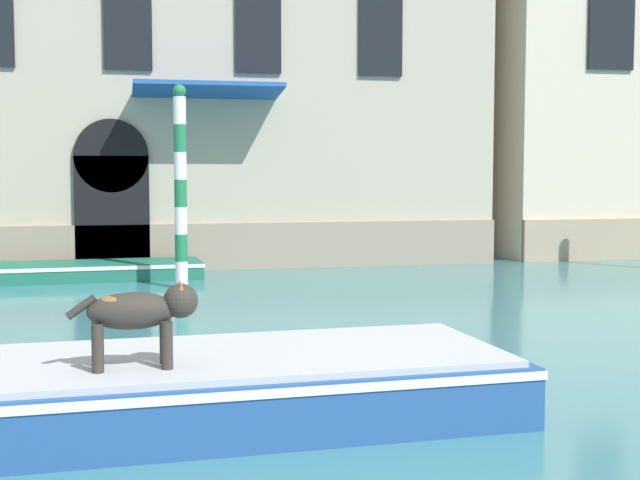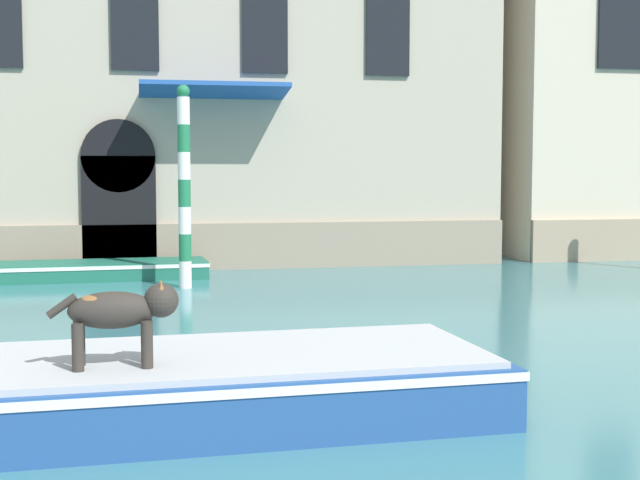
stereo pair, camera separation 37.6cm
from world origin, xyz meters
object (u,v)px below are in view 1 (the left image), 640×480
at_px(mooring_pole_0, 180,186).
at_px(dog_on_deck, 141,312).
at_px(boat_foreground, 91,393).
at_px(boat_moored_near_palazzo, 97,270).

bearing_deg(mooring_pole_0, dog_on_deck, -96.05).
bearing_deg(boat_foreground, boat_moored_near_palazzo, 88.72).
relative_size(boat_foreground, boat_moored_near_palazzo, 1.78).
relative_size(boat_foreground, mooring_pole_0, 2.00).
height_order(boat_foreground, mooring_pole_0, mooring_pole_0).
distance_m(boat_foreground, boat_moored_near_palazzo, 11.67).
bearing_deg(mooring_pole_0, boat_foreground, -98.95).
relative_size(boat_foreground, dog_on_deck, 7.07).
relative_size(dog_on_deck, mooring_pole_0, 0.28).
xyz_separation_m(boat_foreground, boat_moored_near_palazzo, (-0.18, 11.67, -0.14)).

